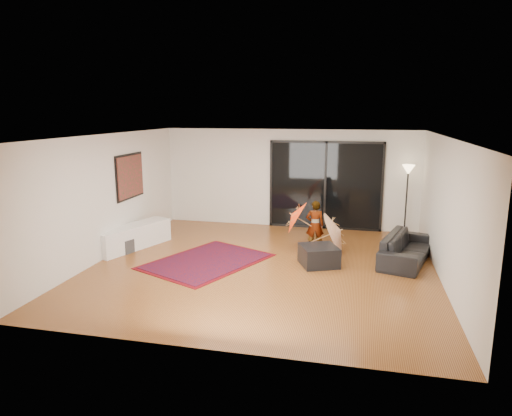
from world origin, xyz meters
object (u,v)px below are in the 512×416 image
(media_console, at_px, (133,237))
(sofa, at_px, (407,248))
(ottoman, at_px, (319,256))
(child, at_px, (315,225))

(media_console, bearing_deg, sofa, 23.77)
(media_console, height_order, sofa, sofa)
(ottoman, xyz_separation_m, child, (-0.21, 1.15, 0.37))
(sofa, distance_m, child, 2.10)
(media_console, height_order, ottoman, media_console)
(sofa, relative_size, child, 1.77)
(media_console, height_order, child, child)
(media_console, distance_m, ottoman, 4.40)
(ottoman, distance_m, child, 1.22)
(ottoman, height_order, child, child)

